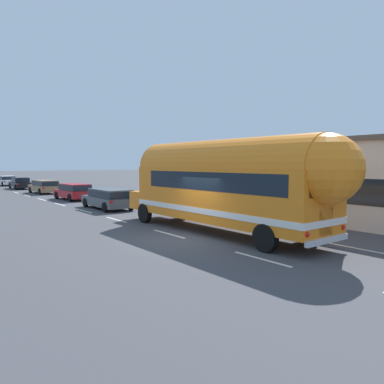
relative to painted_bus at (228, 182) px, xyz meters
The scene contains 8 objects.
ground_plane 3.04m from the painted_bus, behind, with size 300.00×300.00×0.00m, color #424247.
lane_markings 13.01m from the painted_bus, 86.48° to the left, with size 4.02×80.00×0.01m.
painted_bus is the anchor object (origin of this frame).
car_lead 11.63m from the painted_bus, 91.05° to the left, with size 2.05×4.83×1.37m.
car_second 19.29m from the painted_bus, 89.54° to the left, with size 2.03×4.52×1.37m.
car_third 27.69m from the painted_bus, 89.77° to the left, with size 2.06×4.70×1.37m.
car_fourth 36.52m from the painted_bus, 90.31° to the left, with size 1.95×4.77×1.37m.
car_fifth 44.69m from the painted_bus, 90.05° to the left, with size 2.04×4.27×1.37m.
Camera 1 is at (-8.94, -12.00, 3.09)m, focal length 34.67 mm.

